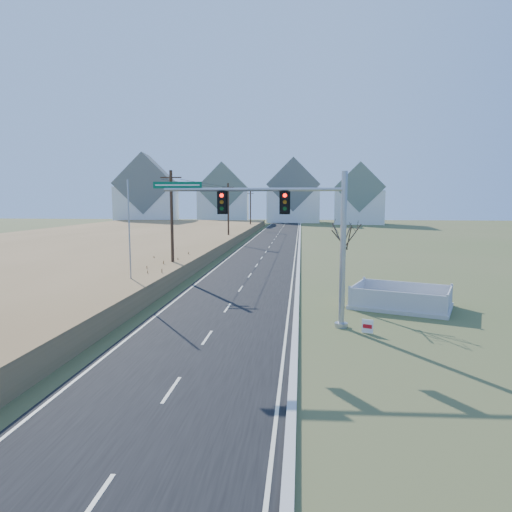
{
  "coord_description": "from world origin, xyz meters",
  "views": [
    {
      "loc": [
        4.38,
        -22.63,
        6.55
      ],
      "look_at": [
        1.86,
        2.75,
        3.4
      ],
      "focal_mm": 32.0,
      "sensor_mm": 36.0,
      "label": 1
    }
  ],
  "objects_px": {
    "fence_enclosure": "(401,303)",
    "open_sign": "(368,326)",
    "traffic_signal_mast": "(305,234)",
    "flagpole": "(130,251)",
    "bare_tree": "(345,234)"
  },
  "relations": [
    {
      "from": "fence_enclosure",
      "to": "open_sign",
      "type": "relative_size",
      "value": 9.95
    },
    {
      "from": "open_sign",
      "to": "fence_enclosure",
      "type": "bearing_deg",
      "value": 83.72
    },
    {
      "from": "traffic_signal_mast",
      "to": "fence_enclosure",
      "type": "height_order",
      "value": "traffic_signal_mast"
    },
    {
      "from": "flagpole",
      "to": "bare_tree",
      "type": "distance_m",
      "value": 14.15
    },
    {
      "from": "open_sign",
      "to": "bare_tree",
      "type": "distance_m",
      "value": 6.92
    },
    {
      "from": "traffic_signal_mast",
      "to": "flagpole",
      "type": "distance_m",
      "value": 13.17
    },
    {
      "from": "fence_enclosure",
      "to": "flagpole",
      "type": "distance_m",
      "value": 17.78
    },
    {
      "from": "flagpole",
      "to": "bare_tree",
      "type": "xyz_separation_m",
      "value": [
        14.0,
        -1.5,
        1.38
      ]
    },
    {
      "from": "open_sign",
      "to": "flagpole",
      "type": "relative_size",
      "value": 0.09
    },
    {
      "from": "traffic_signal_mast",
      "to": "bare_tree",
      "type": "distance_m",
      "value": 5.16
    },
    {
      "from": "flagpole",
      "to": "bare_tree",
      "type": "bearing_deg",
      "value": -6.1
    },
    {
      "from": "fence_enclosure",
      "to": "open_sign",
      "type": "bearing_deg",
      "value": -94.94
    },
    {
      "from": "traffic_signal_mast",
      "to": "fence_enclosure",
      "type": "relative_size",
      "value": 1.48
    },
    {
      "from": "flagpole",
      "to": "open_sign",
      "type": "bearing_deg",
      "value": -25.43
    },
    {
      "from": "bare_tree",
      "to": "traffic_signal_mast",
      "type": "bearing_deg",
      "value": -118.03
    }
  ]
}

